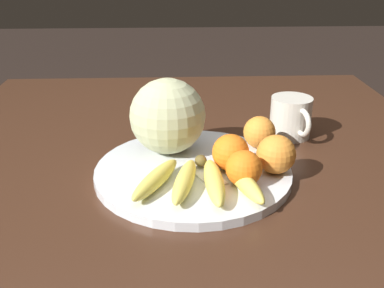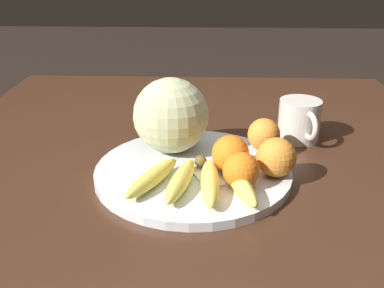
% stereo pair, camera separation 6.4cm
% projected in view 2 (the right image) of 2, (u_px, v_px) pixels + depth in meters
% --- Properties ---
extents(kitchen_table, '(1.32, 1.17, 0.73)m').
position_uv_depth(kitchen_table, '(194.00, 200.00, 0.95)').
color(kitchen_table, '#3D2316').
rests_on(kitchen_table, ground_plane).
extents(fruit_bowl, '(0.38, 0.38, 0.02)m').
position_uv_depth(fruit_bowl, '(192.00, 171.00, 0.87)').
color(fruit_bowl, silver).
rests_on(fruit_bowl, kitchen_table).
extents(melon, '(0.15, 0.15, 0.15)m').
position_uv_depth(melon, '(171.00, 116.00, 0.91)').
color(melon, '#B2B789').
rests_on(melon, fruit_bowl).
extents(banana_bunch, '(0.18, 0.24, 0.03)m').
position_uv_depth(banana_bunch, '(196.00, 180.00, 0.78)').
color(banana_bunch, brown).
rests_on(banana_bunch, fruit_bowl).
extents(orange_front_left, '(0.07, 0.07, 0.07)m').
position_uv_depth(orange_front_left, '(276.00, 157.00, 0.82)').
color(orange_front_left, orange).
rests_on(orange_front_left, fruit_bowl).
extents(orange_front_right, '(0.07, 0.07, 0.07)m').
position_uv_depth(orange_front_right, '(230.00, 154.00, 0.84)').
color(orange_front_right, orange).
rests_on(orange_front_right, fruit_bowl).
extents(orange_mid_center, '(0.07, 0.07, 0.07)m').
position_uv_depth(orange_mid_center, '(264.00, 134.00, 0.93)').
color(orange_mid_center, orange).
rests_on(orange_mid_center, fruit_bowl).
extents(orange_back_left, '(0.07, 0.07, 0.07)m').
position_uv_depth(orange_back_left, '(241.00, 170.00, 0.78)').
color(orange_back_left, orange).
rests_on(orange_back_left, fruit_bowl).
extents(produce_tag, '(0.10, 0.07, 0.00)m').
position_uv_depth(produce_tag, '(205.00, 175.00, 0.83)').
color(produce_tag, white).
rests_on(produce_tag, fruit_bowl).
extents(ceramic_mug, '(0.13, 0.09, 0.09)m').
position_uv_depth(ceramic_mug, '(300.00, 120.00, 1.01)').
color(ceramic_mug, beige).
rests_on(ceramic_mug, kitchen_table).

